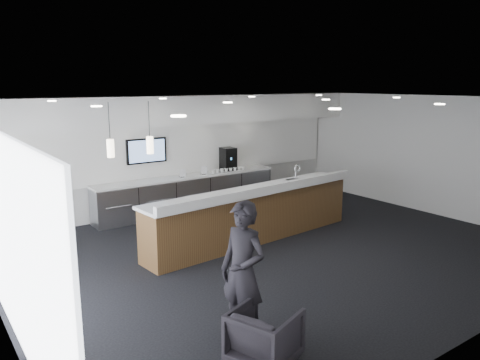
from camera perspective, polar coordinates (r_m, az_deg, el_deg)
ground at (r=9.52m, az=4.65°, el=-8.58°), size 10.00×10.00×0.00m
ceiling at (r=8.93m, az=4.98°, el=9.78°), size 10.00×8.00×0.02m
back_wall at (r=12.38m, az=-7.26°, el=3.30°), size 10.00×0.02×3.00m
right_wall at (r=12.88m, az=22.07°, el=2.86°), size 0.02×8.00×3.00m
soffit_bulkhead at (r=11.87m, az=-6.36°, el=8.55°), size 10.00×0.90×0.70m
alcove_panel at (r=12.34m, az=-7.20°, el=3.74°), size 9.80×0.06×1.40m
back_credenza at (r=12.26m, az=-6.33°, el=-1.63°), size 5.06×0.66×0.95m
wall_tv at (r=11.84m, az=-11.33°, el=3.51°), size 1.05×0.08×0.62m
pendant_left at (r=8.38m, az=-11.42°, el=4.32°), size 0.12×0.12×0.30m
pendant_right at (r=8.12m, az=-15.93°, el=3.87°), size 0.12×0.12×0.30m
ceiling_can_lights at (r=8.93m, az=4.97°, el=9.59°), size 7.00×5.00×0.02m
service_counter at (r=9.95m, az=1.73°, el=-4.15°), size 5.27×1.30×1.49m
coffee_machine at (r=12.83m, az=-1.46°, el=2.59°), size 0.38×0.49×0.62m
info_sign_left at (r=11.96m, az=-7.00°, el=0.84°), size 0.15×0.06×0.21m
info_sign_right at (r=12.26m, az=-4.39°, el=1.20°), size 0.17×0.06×0.22m
armchair at (r=5.89m, az=2.98°, el=-18.45°), size 0.95×0.94×0.68m
lounge_guest at (r=6.12m, az=0.37°, el=-11.10°), size 0.60×0.77×1.85m
cup_0 at (r=12.92m, az=0.38°, el=1.50°), size 0.10×0.10×0.10m
cup_1 at (r=12.84m, az=-0.13°, el=1.43°), size 0.15×0.15×0.10m
cup_2 at (r=12.76m, az=-0.64°, el=1.37°), size 0.13×0.13×0.10m
cup_3 at (r=12.68m, az=-1.16°, el=1.30°), size 0.13×0.13×0.10m
cup_4 at (r=12.61m, az=-1.68°, el=1.23°), size 0.14×0.14×0.10m
cup_5 at (r=12.53m, az=-2.22°, el=1.17°), size 0.11×0.11×0.10m
cup_6 at (r=12.46m, az=-2.75°, el=1.10°), size 0.15×0.15×0.10m
cup_7 at (r=12.38m, az=-3.30°, el=1.03°), size 0.12×0.12×0.10m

